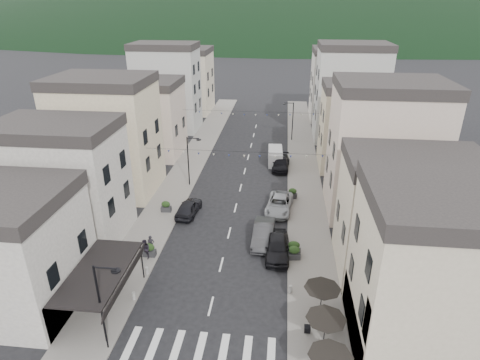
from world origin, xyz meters
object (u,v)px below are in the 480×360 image
(parked_car_a, at_px, (277,247))
(parked_car_c, at_px, (279,204))
(parked_car_d, at_px, (281,163))
(parked_car_b, at_px, (263,234))
(parked_car_e, at_px, (189,208))
(delivery_van, at_px, (275,155))
(pedestrian_b, at_px, (145,249))
(pedestrian_a, at_px, (151,245))

(parked_car_a, bearing_deg, parked_car_c, 89.47)
(parked_car_d, bearing_deg, parked_car_b, -90.99)
(parked_car_a, bearing_deg, parked_car_b, 123.15)
(parked_car_a, height_order, parked_car_e, parked_car_a)
(delivery_van, bearing_deg, parked_car_d, -69.50)
(parked_car_a, xyz_separation_m, pedestrian_b, (-11.05, -1.85, 0.16))
(parked_car_d, relative_size, parked_car_e, 1.13)
(parked_car_c, relative_size, parked_car_d, 1.07)
(parked_car_d, relative_size, pedestrian_b, 2.85)
(pedestrian_b, bearing_deg, pedestrian_a, 107.56)
(parked_car_e, distance_m, delivery_van, 17.30)
(parked_car_c, bearing_deg, pedestrian_a, -133.99)
(parked_car_a, xyz_separation_m, parked_car_c, (0.00, 8.05, -0.10))
(parked_car_c, xyz_separation_m, pedestrian_b, (-11.05, -9.90, 0.26))
(parked_car_a, distance_m, parked_car_d, 19.48)
(parked_car_c, bearing_deg, delivery_van, 99.64)
(pedestrian_b, bearing_deg, delivery_van, 97.97)
(parked_car_a, relative_size, parked_car_b, 0.97)
(parked_car_b, distance_m, delivery_van, 19.43)
(parked_car_e, height_order, delivery_van, delivery_van)
(parked_car_b, relative_size, delivery_van, 1.11)
(parked_car_c, bearing_deg, parked_car_b, -95.99)
(parked_car_b, bearing_deg, pedestrian_b, -156.66)
(parked_car_a, bearing_deg, pedestrian_b, -171.01)
(parked_car_e, relative_size, pedestrian_a, 2.71)
(parked_car_d, height_order, parked_car_e, parked_car_e)
(parked_car_c, distance_m, parked_car_d, 11.43)
(parked_car_c, relative_size, pedestrian_b, 3.05)
(parked_car_e, bearing_deg, pedestrian_b, 82.60)
(parked_car_c, bearing_deg, parked_car_e, -162.83)
(parked_car_a, relative_size, delivery_van, 1.08)
(parked_car_b, xyz_separation_m, parked_car_d, (1.31, 17.51, -0.11))
(parked_car_b, distance_m, pedestrian_a, 9.97)
(parked_car_a, height_order, parked_car_b, parked_car_a)
(delivery_van, bearing_deg, pedestrian_b, -116.40)
(parked_car_b, distance_m, parked_car_d, 17.56)
(delivery_van, bearing_deg, parked_car_e, -121.63)
(parked_car_d, bearing_deg, delivery_van, 116.42)
(parked_car_d, relative_size, delivery_van, 1.10)
(parked_car_d, xyz_separation_m, pedestrian_b, (-11.05, -21.33, 0.28))
(parked_car_b, xyz_separation_m, parked_car_c, (1.31, 6.09, -0.09))
(delivery_van, distance_m, pedestrian_a, 24.52)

